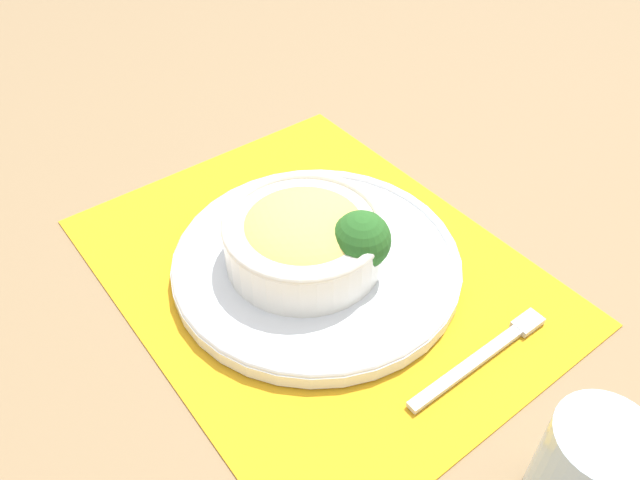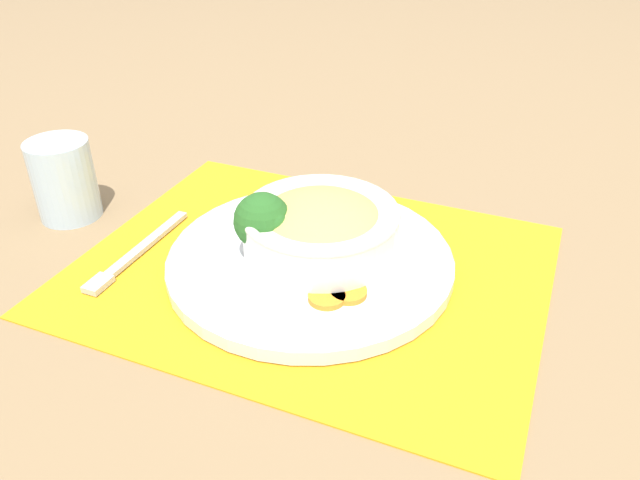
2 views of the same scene
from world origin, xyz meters
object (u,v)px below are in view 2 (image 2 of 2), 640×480
bowl (321,227)px  water_glass (65,184)px  broccoli_floret (263,222)px  fork (130,257)px

bowl → water_glass: water_glass is taller
bowl → water_glass: size_ratio=1.70×
broccoli_floret → water_glass: (0.29, -0.05, -0.02)m
bowl → broccoli_floret: bearing=27.5°
water_glass → fork: (-0.13, 0.08, -0.04)m
broccoli_floret → bowl: bearing=-152.5°
fork → water_glass: bearing=-23.7°
water_glass → fork: water_glass is taller
bowl → water_glass: 0.35m
bowl → fork: bearing=15.1°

